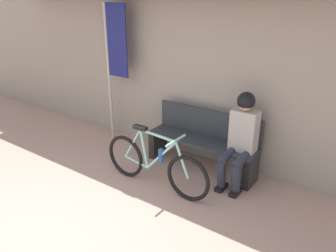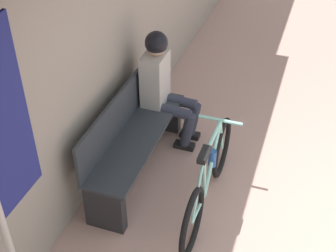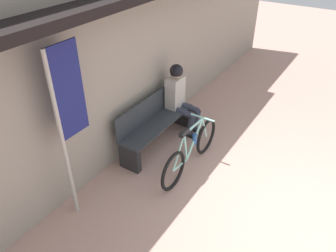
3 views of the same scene
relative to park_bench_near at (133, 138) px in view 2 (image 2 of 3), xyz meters
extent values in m
cube|color=#9E9384|center=(-0.54, 0.35, 1.20)|extent=(12.00, 0.12, 3.20)
cube|color=#2D3338|center=(0.00, -0.05, 0.04)|extent=(1.64, 0.42, 0.03)
cube|color=#2D3338|center=(0.00, 0.14, 0.25)|extent=(1.64, 0.03, 0.40)
cube|color=#232326|center=(-0.77, -0.05, -0.19)|extent=(0.10, 0.36, 0.43)
cube|color=#232326|center=(0.77, -0.05, -0.19)|extent=(0.10, 0.36, 0.43)
torus|color=black|center=(-0.75, -0.83, -0.10)|extent=(0.60, 0.05, 0.60)
torus|color=black|center=(0.27, -0.83, -0.10)|extent=(0.60, 0.05, 0.60)
cylinder|color=#93DBCC|center=(-0.19, -0.83, 0.35)|extent=(0.55, 0.03, 0.06)
cylinder|color=#93DBCC|center=(-0.14, -0.83, 0.09)|extent=(0.47, 0.03, 0.52)
cylinder|color=#93DBCC|center=(-0.41, -0.83, 0.10)|extent=(0.14, 0.03, 0.53)
cylinder|color=#93DBCC|center=(-0.56, -0.83, -0.13)|extent=(0.39, 0.03, 0.08)
cylinder|color=#93DBCC|center=(-0.61, -0.83, 0.13)|extent=(0.31, 0.02, 0.48)
cylinder|color=#93DBCC|center=(0.18, -0.83, 0.12)|extent=(0.21, 0.03, 0.45)
cube|color=black|center=(-0.46, -0.83, 0.39)|extent=(0.20, 0.07, 0.05)
cylinder|color=#93DBCC|center=(0.09, -0.83, 0.36)|extent=(0.03, 0.40, 0.03)
cylinder|color=#235199|center=(-0.14, -0.83, 0.09)|extent=(0.07, 0.07, 0.17)
cylinder|color=#2D3342|center=(0.51, -0.24, 0.04)|extent=(0.11, 0.39, 0.13)
cylinder|color=#2D3342|center=(0.51, -0.41, -0.16)|extent=(0.11, 0.17, 0.40)
cube|color=black|center=(0.51, -0.38, -0.38)|extent=(0.10, 0.22, 0.06)
cylinder|color=#2D3342|center=(0.71, -0.24, 0.04)|extent=(0.11, 0.39, 0.13)
cylinder|color=#2D3342|center=(0.71, -0.41, -0.16)|extent=(0.11, 0.17, 0.40)
cube|color=black|center=(0.71, -0.38, -0.38)|extent=(0.10, 0.22, 0.06)
cube|color=#B7B2A8|center=(0.61, -0.01, 0.33)|extent=(0.34, 0.22, 0.56)
sphere|color=tan|center=(0.61, -0.03, 0.71)|extent=(0.20, 0.20, 0.20)
sphere|color=black|center=(0.61, -0.03, 0.74)|extent=(0.23, 0.23, 0.23)
cylinder|color=#B7B2A8|center=(-1.83, 0.02, 0.73)|extent=(0.05, 0.05, 2.27)
cube|color=navy|center=(-1.61, 0.02, 1.30)|extent=(0.40, 0.02, 1.13)
camera|label=1|loc=(2.06, -3.79, 1.98)|focal=35.00mm
camera|label=2|loc=(-3.26, -1.49, 2.79)|focal=50.00mm
camera|label=3|loc=(-3.76, -2.68, 3.00)|focal=35.00mm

